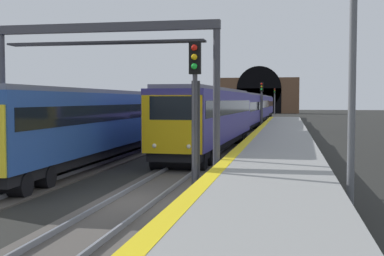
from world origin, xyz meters
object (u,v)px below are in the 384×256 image
Objects in this scene: train_adjacent_platform at (180,112)px; catenary_mast_near at (351,89)px; railway_signal_mid at (262,101)px; overhead_signal_gantry at (105,59)px; railway_signal_far at (275,99)px; railway_signal_near at (195,105)px; train_main_approaching at (248,109)px.

catenary_mast_near is at bearing 20.55° from train_adjacent_platform.
overhead_signal_gantry reaches higher than railway_signal_mid.
railway_signal_near is at bearing 0.00° from railway_signal_far.
railway_signal_near is 0.55× the size of overhead_signal_gantry.
overhead_signal_gantry is (-41.54, 2.59, 2.71)m from train_main_approaching.
catenary_mast_near reaches higher than railway_signal_near.
railway_signal_mid is at bearing 146.34° from train_adjacent_platform.
railway_signal_near is (-45.02, -1.83, 0.86)m from train_main_approaching.
railway_signal_near is at bearing -128.26° from overhead_signal_gantry.
train_adjacent_platform is 10.96× the size of railway_signal_far.
railway_signal_far is (51.76, 0.00, 0.28)m from railway_signal_mid.
railway_signal_near is at bearing 12.59° from train_adjacent_platform.
train_adjacent_platform is 30.87m from railway_signal_near.
catenary_mast_near reaches higher than train_main_approaching.
train_adjacent_platform is 12.23× the size of railway_signal_near.
catenary_mast_near reaches higher than overhead_signal_gantry.
train_main_approaching is 45.07m from railway_signal_near.
railway_signal_mid is at bearing 25.10° from train_main_approaching.
railway_signal_mid is (-4.23, -1.83, 0.92)m from train_main_approaching.
catenary_mast_near is (-93.24, -4.84, 0.17)m from railway_signal_far.
railway_signal_far reaches higher than train_adjacent_platform.
railway_signal_mid is (40.79, -0.00, 0.05)m from railway_signal_near.
train_adjacent_platform is 26.83m from overhead_signal_gantry.
train_adjacent_platform is at bearing -166.87° from railway_signal_near.
railway_signal_mid is 51.76m from railway_signal_far.
catenary_mast_near is at bearing 82.00° from railway_signal_near.
railway_signal_far reaches higher than railway_signal_mid.
overhead_signal_gantry is (-89.07, 4.42, 1.51)m from railway_signal_far.
train_adjacent_platform is at bearing 5.57° from overhead_signal_gantry.
railway_signal_mid is at bearing 0.00° from railway_signal_far.
overhead_signal_gantry reaches higher than railway_signal_near.
catenary_mast_near is (-30.73, -11.85, 1.45)m from train_adjacent_platform.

